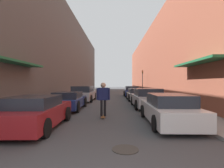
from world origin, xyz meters
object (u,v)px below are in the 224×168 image
(parked_car_right_3, at_px, (131,91))
(traffic_light, at_px, (142,79))
(parked_car_right_2, at_px, (137,94))
(manhole_cover, at_px, (125,149))
(parked_car_left_1, at_px, (69,101))
(parked_car_right_1, at_px, (147,98))
(skateboarder, at_px, (103,96))
(parked_car_left_0, at_px, (35,112))
(parked_car_right_0, at_px, (168,109))
(parked_car_left_2, at_px, (83,94))

(parked_car_right_3, height_order, traffic_light, traffic_light)
(parked_car_right_2, relative_size, manhole_cover, 5.96)
(parked_car_left_1, height_order, parked_car_right_1, parked_car_right_1)
(skateboarder, bearing_deg, parked_car_left_0, -141.20)
(parked_car_left_0, distance_m, parked_car_right_2, 12.04)
(parked_car_right_1, relative_size, manhole_cover, 6.22)
(parked_car_right_3, height_order, manhole_cover, parked_car_right_3)
(parked_car_left_1, relative_size, parked_car_right_0, 0.94)
(parked_car_left_1, height_order, manhole_cover, parked_car_left_1)
(parked_car_right_1, bearing_deg, parked_car_left_1, -169.44)
(skateboarder, relative_size, manhole_cover, 2.52)
(parked_car_left_1, height_order, parked_car_right_3, parked_car_right_3)
(parked_car_left_0, height_order, traffic_light, traffic_light)
(manhole_cover, bearing_deg, parked_car_right_2, 81.57)
(parked_car_right_0, bearing_deg, parked_car_left_0, -171.67)
(skateboarder, bearing_deg, parked_car_left_1, 132.03)
(parked_car_right_0, height_order, parked_car_right_2, parked_car_right_0)
(parked_car_right_3, bearing_deg, parked_car_left_0, -108.21)
(parked_car_left_0, distance_m, traffic_light, 21.67)
(parked_car_left_0, bearing_deg, parked_car_right_2, 63.95)
(parked_car_right_2, bearing_deg, traffic_light, 77.69)
(parked_car_right_3, bearing_deg, parked_car_right_2, -89.62)
(parked_car_left_1, height_order, traffic_light, traffic_light)
(parked_car_left_1, bearing_deg, parked_car_right_3, 65.11)
(parked_car_left_2, height_order, parked_car_right_1, parked_car_left_2)
(parked_car_left_0, relative_size, parked_car_left_1, 1.00)
(parked_car_right_1, bearing_deg, parked_car_left_0, -133.17)
(parked_car_left_0, xyz_separation_m, parked_car_left_2, (0.03, 10.14, 0.08))
(parked_car_right_1, bearing_deg, parked_car_right_2, 91.14)
(parked_car_left_1, height_order, parked_car_right_2, parked_car_right_2)
(parked_car_left_1, relative_size, traffic_light, 1.16)
(parked_car_left_2, relative_size, parked_car_right_0, 1.09)
(parked_car_right_3, height_order, skateboarder, skateboarder)
(parked_car_left_2, xyz_separation_m, parked_car_right_1, (5.36, -4.39, -0.03))
(parked_car_left_2, relative_size, parked_car_right_1, 1.09)
(skateboarder, height_order, traffic_light, traffic_light)
(parked_car_right_1, relative_size, traffic_light, 1.22)
(parked_car_left_0, distance_m, manhole_cover, 4.04)
(parked_car_right_0, distance_m, parked_car_right_1, 4.96)
(parked_car_left_1, relative_size, parked_car_right_1, 0.95)
(manhole_cover, bearing_deg, parked_car_right_3, 84.06)
(parked_car_left_0, xyz_separation_m, traffic_light, (7.36, 20.31, 1.71))
(parked_car_left_2, relative_size, manhole_cover, 6.81)
(parked_car_right_1, bearing_deg, parked_car_right_3, 90.75)
(parked_car_right_2, bearing_deg, parked_car_right_1, -88.86)
(parked_car_left_0, xyz_separation_m, parked_car_right_2, (5.29, 10.82, -0.01))
(parked_car_right_3, xyz_separation_m, skateboarder, (-2.75, -13.96, 0.45))
(parked_car_left_2, distance_m, manhole_cover, 12.76)
(parked_car_left_0, xyz_separation_m, parked_car_right_1, (5.39, 5.75, 0.05))
(parked_car_right_1, bearing_deg, parked_car_right_0, -90.15)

